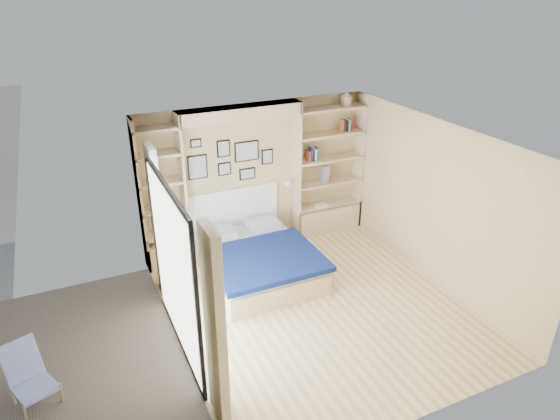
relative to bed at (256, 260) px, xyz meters
name	(u,v)px	position (x,y,z in m)	size (l,w,h in m)	color
ground	(316,306)	(0.45, -1.15, -0.27)	(4.50, 4.50, 0.00)	beige
room_shell	(250,204)	(0.06, 0.38, 0.81)	(4.50, 4.50, 4.50)	tan
bed	(256,260)	(0.00, 0.00, 0.00)	(1.68, 2.13, 1.07)	tan
photo_gallery	(230,159)	(0.00, 1.08, 1.33)	(1.48, 0.02, 0.82)	black
reading_lamps	(244,191)	(0.15, 0.85, 0.83)	(1.92, 0.12, 0.15)	silver
shelf_decor	(316,145)	(1.53, 0.92, 1.42)	(3.46, 0.23, 2.03)	#A8351B
deck	(46,383)	(-3.15, -1.15, -0.27)	(3.20, 4.00, 0.05)	#65584B
deck_chair	(29,376)	(-3.27, -1.34, 0.06)	(0.62, 0.78, 0.69)	tan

